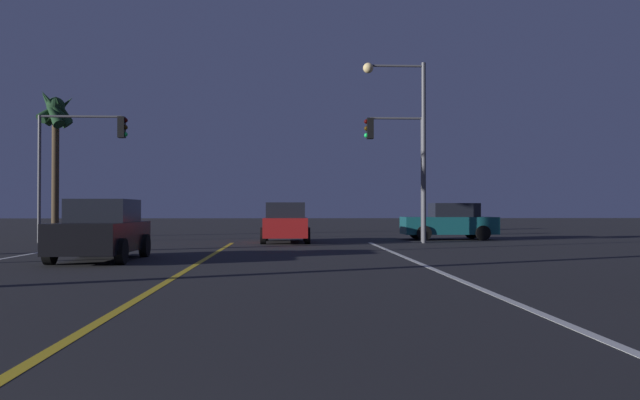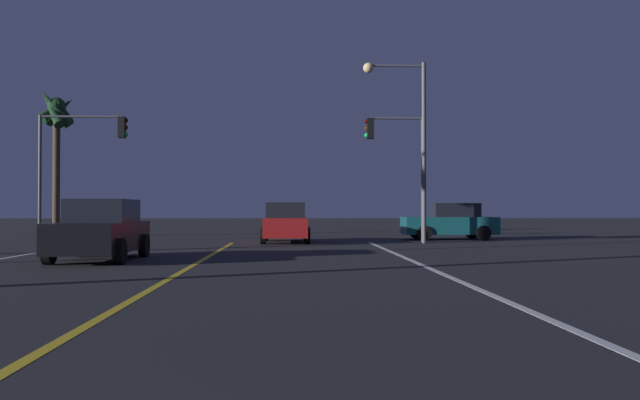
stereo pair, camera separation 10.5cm
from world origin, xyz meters
name	(u,v)px [view 2 (the right image)]	position (x,y,z in m)	size (l,w,h in m)	color
lane_edge_right	(480,289)	(5.81, 10.08, 0.00)	(0.16, 32.16, 0.01)	silver
lane_center_divider	(147,291)	(0.00, 10.08, 0.00)	(0.16, 32.16, 0.01)	gold
car_oncoming	(101,231)	(-2.82, 17.03, 0.82)	(2.02, 4.30, 1.70)	black
car_ahead_far	(286,223)	(2.23, 26.47, 0.82)	(2.02, 4.30, 1.70)	black
car_crossing_side	(450,222)	(9.89, 28.65, 0.82)	(4.30, 2.02, 1.70)	black
traffic_light_near_right	(395,150)	(6.98, 26.66, 4.00)	(2.62, 0.36, 5.42)	#4C4C51
traffic_light_near_left	(83,147)	(-6.39, 26.66, 4.06)	(3.76, 0.36, 5.41)	#4C4C51
street_lamp_right_far	(409,127)	(7.40, 25.67, 4.89)	(2.65, 0.44, 7.59)	#4C4C51
palm_tree_left_far	(56,120)	(-9.49, 32.18, 5.95)	(2.18, 2.09, 7.59)	#473826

